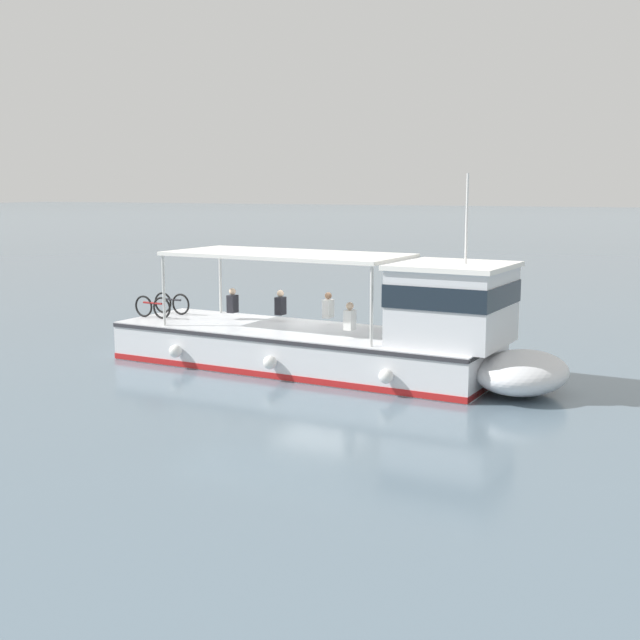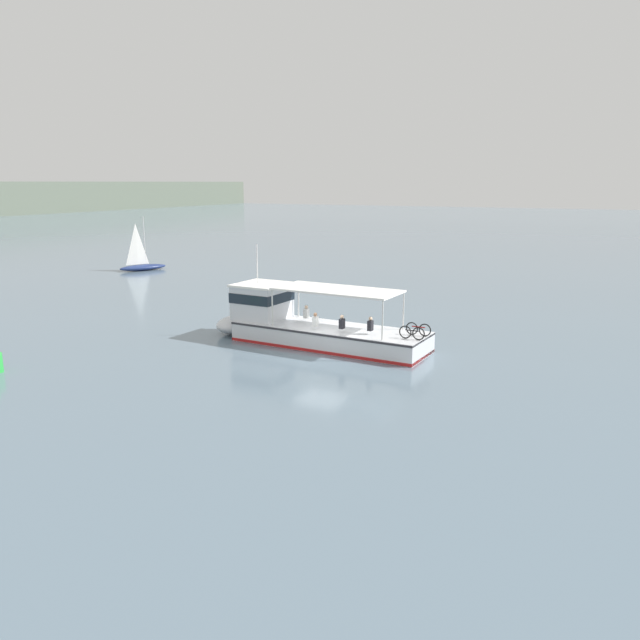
# 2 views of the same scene
# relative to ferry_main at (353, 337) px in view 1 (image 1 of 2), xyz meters

# --- Properties ---
(ground_plane) EXTENTS (400.00, 400.00, 0.00)m
(ground_plane) POSITION_rel_ferry_main_xyz_m (-1.70, -1.81, -1.02)
(ground_plane) COLOR slate
(ferry_main) EXTENTS (4.14, 12.98, 5.32)m
(ferry_main) POSITION_rel_ferry_main_xyz_m (0.00, 0.00, 0.00)
(ferry_main) COLOR silver
(ferry_main) RESTS_ON ground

